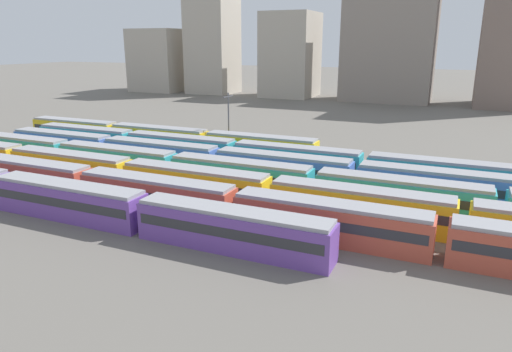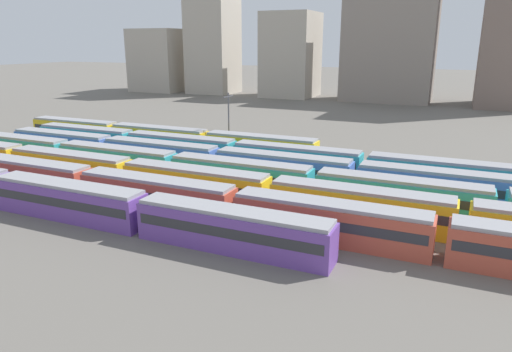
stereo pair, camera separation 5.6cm
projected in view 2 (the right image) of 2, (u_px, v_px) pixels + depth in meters
name	position (u px, v px, depth m)	size (l,w,h in m)	color
ground_plane	(58.00, 165.00, 68.86)	(600.00, 600.00, 0.00)	#666059
train_track_0	(68.00, 200.00, 47.56)	(55.80, 3.06, 3.75)	#6B429E
train_track_1	(236.00, 207.00, 45.63)	(112.50, 3.06, 3.75)	#BC4C38
train_track_2	(195.00, 183.00, 53.26)	(93.60, 3.06, 3.75)	yellow
train_track_3	(315.00, 184.00, 52.85)	(112.50, 3.06, 3.75)	teal
train_track_4	(282.00, 168.00, 59.73)	(93.60, 3.06, 3.75)	#4C70BC
train_track_5	(365.00, 166.00, 60.57)	(112.50, 3.06, 3.75)	teal
train_track_6	(159.00, 137.00, 79.21)	(55.80, 3.06, 3.75)	yellow
catenary_pole_1	(229.00, 119.00, 76.18)	(0.24, 3.20, 9.67)	#4C4C51
distant_building_0	(163.00, 60.00, 173.83)	(18.41, 20.01, 22.34)	#B2A899
distant_building_1	(213.00, 33.00, 162.71)	(15.15, 15.39, 41.46)	#B2A899
distant_building_2	(291.00, 55.00, 153.26)	(16.16, 17.96, 27.09)	#B2A899
distant_building_3	(389.00, 49.00, 140.34)	(26.36, 16.73, 31.16)	gray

